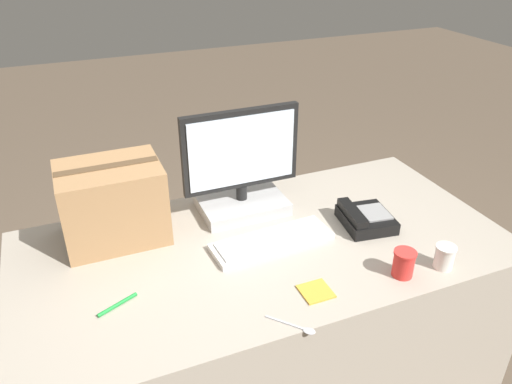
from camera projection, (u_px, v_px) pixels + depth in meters
name	position (u px, v px, depth m)	size (l,w,h in m)	color
ground_plane	(263.00, 379.00, 2.19)	(12.00, 12.00, 0.00)	brown
office_desk	(264.00, 317.00, 2.02)	(1.80, 0.90, 0.72)	#A89E8E
monitor	(241.00, 176.00, 1.99)	(0.47, 0.25, 0.43)	#B7B7B7
keyboard	(272.00, 241.00, 1.84)	(0.46, 0.18, 0.03)	silver
desk_phone	(365.00, 218.00, 1.94)	(0.21, 0.23, 0.08)	black
paper_cup_left	(404.00, 263.00, 1.66)	(0.08, 0.08, 0.10)	red
paper_cup_right	(444.00, 257.00, 1.70)	(0.07, 0.07, 0.09)	white
spoon	(299.00, 327.00, 1.47)	(0.12, 0.13, 0.00)	#B2B2B7
cardboard_box	(113.00, 203.00, 1.82)	(0.36, 0.28, 0.29)	#9E754C
pen_marker	(118.00, 305.00, 1.55)	(0.13, 0.07, 0.01)	#198C33
sticky_note_pad	(316.00, 291.00, 1.61)	(0.10, 0.10, 0.01)	gold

